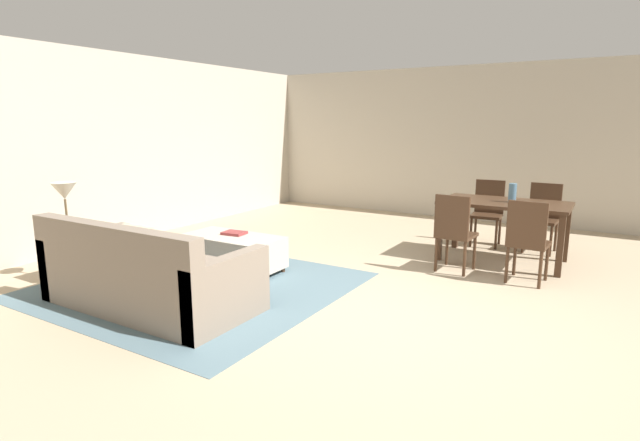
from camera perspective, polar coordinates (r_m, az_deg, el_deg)
The scene contains 15 objects.
ground_plane at distance 4.66m, azimuth 7.07°, elevation -10.60°, with size 10.80×10.80×0.00m, color tan.
wall_back at distance 9.13m, azimuth 20.35°, elevation 8.24°, with size 9.00×0.12×2.70m, color #BCB2A0.
wall_left at distance 7.67m, azimuth -23.50°, elevation 7.55°, with size 0.12×11.00×2.70m, color #BCB2A0.
area_rug at distance 5.51m, azimuth -13.97°, elevation -7.28°, with size 3.00×2.80×0.01m, color slate.
couch at distance 4.97m, azimuth -19.39°, elevation -6.26°, with size 2.08×0.98×0.86m.
ottoman_table at distance 5.91m, azimuth -10.05°, elevation -3.46°, with size 1.19×0.60×0.42m.
side_table at distance 6.04m, azimuth -26.99°, elevation -2.16°, with size 0.40×0.40×0.57m.
table_lamp at distance 5.95m, azimuth -27.45°, elevation 2.83°, with size 0.26×0.26×0.53m.
dining_table at distance 6.56m, azimuth 20.52°, elevation 1.19°, with size 1.51×0.86×0.76m.
dining_chair_near_left at distance 5.90m, azimuth 15.25°, elevation -0.93°, with size 0.43×0.43×0.92m.
dining_chair_near_right at distance 5.73m, azimuth 22.86°, elevation -1.79°, with size 0.43×0.43×0.92m.
dining_chair_far_left at distance 7.42m, azimuth 18.83°, elevation 1.31°, with size 0.42×0.42×0.92m.
dining_chair_far_right at distance 7.31m, azimuth 24.37°, elevation 0.76°, with size 0.43×0.43×0.92m.
vase_centerpiece at distance 6.51m, azimuth 21.35°, elevation 2.99°, with size 0.09×0.09×0.23m, color slate.
book_on_ottoman at distance 5.94m, azimuth -9.88°, elevation -1.43°, with size 0.26×0.20×0.03m, color maroon.
Camera 1 is at (1.73, -3.96, 1.73)m, focal length 27.69 mm.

